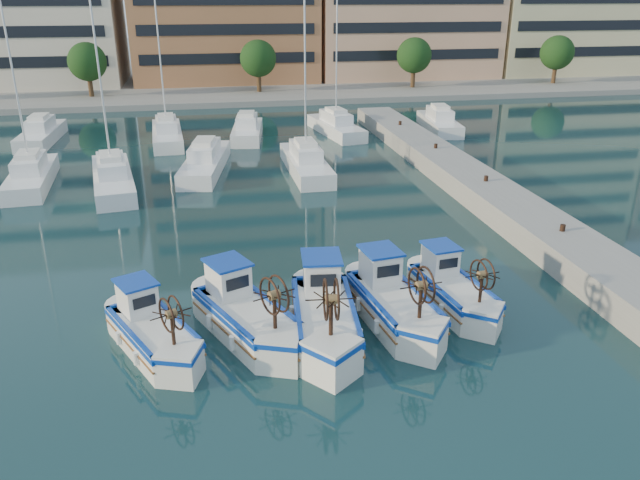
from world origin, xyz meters
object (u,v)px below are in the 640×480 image
Objects in this scene: fishing_boat_c at (324,313)px; fishing_boat_d at (392,300)px; fishing_boat_e at (452,288)px; fishing_boat_b at (245,313)px; fishing_boat_a at (152,330)px.

fishing_boat_d is (2.60, 0.52, -0.04)m from fishing_boat_c.
fishing_boat_e is at bearing 6.87° from fishing_boat_d.
fishing_boat_c is (2.72, -0.58, 0.04)m from fishing_boat_b.
fishing_boat_b is 2.78m from fishing_boat_c.
fishing_boat_a is 0.87× the size of fishing_boat_c.
fishing_boat_b is 7.92m from fishing_boat_e.
fishing_boat_c reaches higher than fishing_boat_a.
fishing_boat_c is (5.86, -0.17, 0.13)m from fishing_boat_a.
fishing_boat_d reaches higher than fishing_boat_e.
fishing_boat_c is at bearing -35.96° from fishing_boat_b.
fishing_boat_d is at bearing 17.27° from fishing_boat_c.
fishing_boat_d reaches higher than fishing_boat_a.
fishing_boat_c is at bearing -174.87° from fishing_boat_e.
fishing_boat_c reaches higher than fishing_boat_b.
fishing_boat_d is at bearing -24.59° from fishing_boat_b.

